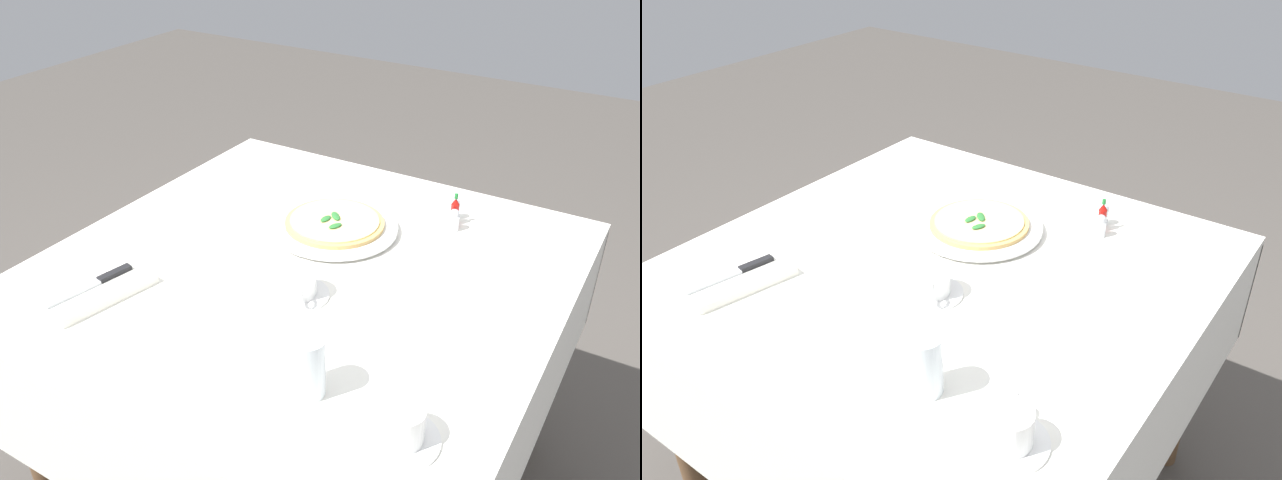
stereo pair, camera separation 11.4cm
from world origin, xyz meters
The scene contains 11 objects.
dining_table centered at (0.00, 0.00, 0.60)m, with size 1.09×1.09×0.73m.
pizza_plate centered at (-0.17, -0.02, 0.74)m, with size 0.30×0.30×0.02m.
pizza centered at (-0.17, -0.02, 0.76)m, with size 0.24×0.24×0.02m.
coffee_cup_far_right centered at (0.10, 0.05, 0.76)m, with size 0.13×0.13×0.06m.
coffee_cup_near_right centered at (0.35, 0.39, 0.76)m, with size 0.13×0.13×0.07m.
water_glass_far_left centered at (0.33, 0.21, 0.78)m, with size 0.07×0.07×0.11m.
napkin_folded centered at (0.31, -0.32, 0.74)m, with size 0.24×0.17×0.02m.
dinner_knife centered at (0.31, -0.32, 0.76)m, with size 0.19×0.06×0.01m.
hot_sauce_bottle centered at (-0.35, 0.21, 0.77)m, with size 0.02×0.02×0.08m.
salt_shaker centered at (-0.32, 0.22, 0.76)m, with size 0.03×0.03×0.06m.
pepper_shaker centered at (-0.38, 0.20, 0.76)m, with size 0.03×0.03×0.06m.
Camera 2 is at (0.98, 0.76, 1.53)m, focal length 37.25 mm.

